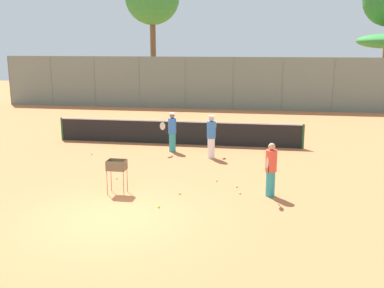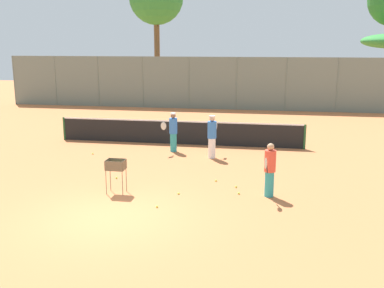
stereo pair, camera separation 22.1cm
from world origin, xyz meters
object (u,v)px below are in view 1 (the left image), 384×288
player_red_cap (172,132)px  ball_cart (116,168)px  tennis_net (177,132)px  player_white_outfit (211,136)px  player_yellow_shirt (271,169)px

player_red_cap → ball_cart: (-0.54, -5.53, -0.05)m
tennis_net → ball_cart: 6.98m
player_white_outfit → ball_cart: (-2.28, -4.73, -0.09)m
player_white_outfit → player_red_cap: (-1.74, 0.80, -0.03)m
player_white_outfit → player_yellow_shirt: bearing=-141.7°
tennis_net → ball_cart: bearing=-94.0°
tennis_net → player_red_cap: size_ratio=6.80×
player_red_cap → player_yellow_shirt: (4.01, -5.04, -0.02)m
tennis_net → player_white_outfit: 2.88m
player_yellow_shirt → ball_cart: size_ratio=1.55×
tennis_net → player_yellow_shirt: 7.64m
tennis_net → player_white_outfit: player_white_outfit is taller
player_white_outfit → tennis_net: bearing=49.1°
tennis_net → player_white_outfit: size_ratio=6.54×
tennis_net → player_white_outfit: bearing=-51.1°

